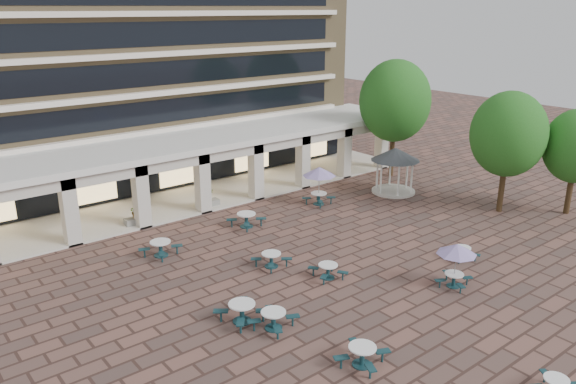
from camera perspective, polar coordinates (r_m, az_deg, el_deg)
name	(u,v)px	position (r m, az deg, el deg)	size (l,w,h in m)	color
ground	(301,293)	(26.63, 1.29, -10.24)	(120.00, 120.00, 0.00)	brown
apartment_building	(80,9)	(45.91, -20.42, 17.06)	(40.00, 15.50, 25.20)	#937B53
retail_arcade	(154,165)	(37.29, -13.43, 2.68)	(42.00, 6.60, 4.40)	white
picnic_table_2	(362,354)	(21.84, 7.55, -16.00)	(2.14, 2.14, 0.79)	#163942
picnic_table_3	(462,252)	(31.24, 17.29, -5.82)	(1.80, 1.80, 0.66)	#163942
picnic_table_5	(242,311)	(24.30, -4.70, -11.92)	(2.11, 2.11, 0.87)	#163942
picnic_table_6	(457,251)	(27.58, 16.76, -5.74)	(1.89, 1.89, 2.18)	#163942
picnic_table_7	(328,270)	(27.89, 4.08, -7.90)	(1.86, 1.86, 0.73)	#163942
picnic_table_8	(273,318)	(23.78, -1.49, -12.71)	(2.13, 2.13, 0.79)	#163942
picnic_table_10	(271,259)	(28.97, -1.71, -6.77)	(1.84, 1.84, 0.76)	#163942
picnic_table_11	(319,173)	(37.41, 3.19, 1.95)	(2.25, 2.25, 2.60)	#163942
picnic_table_12	(161,247)	(30.92, -12.82, -5.48)	(2.25, 2.25, 0.83)	#163942
picnic_table_13	(246,219)	(34.11, -4.25, -2.73)	(2.20, 2.20, 0.86)	#163942
gazebo	(395,159)	(40.53, 10.83, 3.28)	(3.49, 3.49, 3.25)	beige
tree_east_a	(508,134)	(37.95, 21.48, 5.48)	(4.71, 4.71, 7.85)	#422D1A
tree_east_c	(395,101)	(43.93, 10.82, 9.07)	(5.44, 5.44, 9.06)	#422D1A
planter_left	(137,217)	(35.50, -15.14, -2.43)	(1.50, 0.68, 1.31)	gray
planter_right	(208,200)	(37.61, -8.13, -0.77)	(1.50, 0.66, 1.32)	gray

